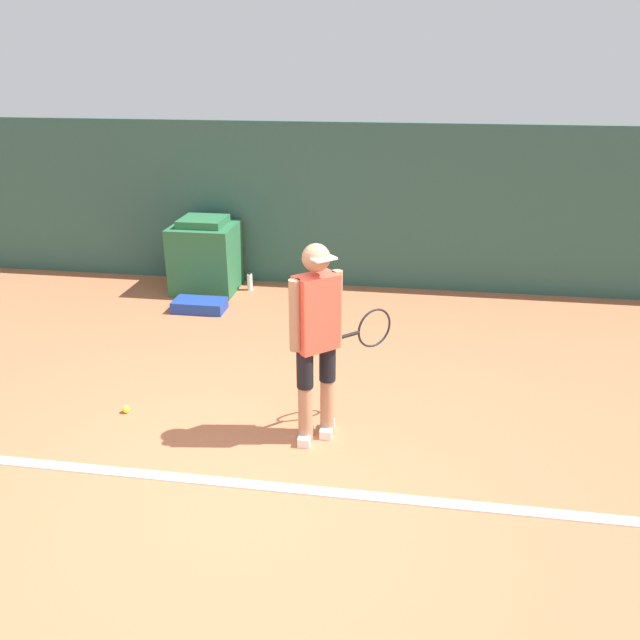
{
  "coord_description": "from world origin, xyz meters",
  "views": [
    {
      "loc": [
        1.17,
        -3.69,
        2.99
      ],
      "look_at": [
        0.46,
        1.0,
        1.0
      ],
      "focal_mm": 35.0,
      "sensor_mm": 36.0,
      "label": 1
    }
  ],
  "objects_px": {
    "tennis_player": "(318,335)",
    "equipment_bag": "(200,305)",
    "covered_chair": "(206,256)",
    "water_bottle": "(250,282)",
    "tennis_ball": "(126,409)"
  },
  "relations": [
    {
      "from": "tennis_player",
      "to": "equipment_bag",
      "type": "height_order",
      "value": "tennis_player"
    },
    {
      "from": "covered_chair",
      "to": "water_bottle",
      "type": "bearing_deg",
      "value": 5.8
    },
    {
      "from": "tennis_player",
      "to": "equipment_bag",
      "type": "xyz_separation_m",
      "value": [
        -1.95,
        2.63,
        -0.88
      ]
    },
    {
      "from": "equipment_bag",
      "to": "water_bottle",
      "type": "xyz_separation_m",
      "value": [
        0.44,
        0.86,
        0.05
      ]
    },
    {
      "from": "covered_chair",
      "to": "equipment_bag",
      "type": "height_order",
      "value": "covered_chair"
    },
    {
      "from": "tennis_ball",
      "to": "water_bottle",
      "type": "bearing_deg",
      "value": 85.09
    },
    {
      "from": "tennis_player",
      "to": "tennis_ball",
      "type": "relative_size",
      "value": 25.1
    },
    {
      "from": "tennis_ball",
      "to": "water_bottle",
      "type": "relative_size",
      "value": 0.27
    },
    {
      "from": "equipment_bag",
      "to": "water_bottle",
      "type": "height_order",
      "value": "water_bottle"
    },
    {
      "from": "equipment_bag",
      "to": "tennis_player",
      "type": "bearing_deg",
      "value": -53.51
    },
    {
      "from": "covered_chair",
      "to": "equipment_bag",
      "type": "distance_m",
      "value": 0.91
    },
    {
      "from": "tennis_player",
      "to": "equipment_bag",
      "type": "bearing_deg",
      "value": 84.47
    },
    {
      "from": "tennis_ball",
      "to": "equipment_bag",
      "type": "xyz_separation_m",
      "value": [
        -0.15,
        2.51,
        0.04
      ]
    },
    {
      "from": "covered_chair",
      "to": "water_bottle",
      "type": "distance_m",
      "value": 0.7
    },
    {
      "from": "covered_chair",
      "to": "water_bottle",
      "type": "height_order",
      "value": "covered_chair"
    }
  ]
}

